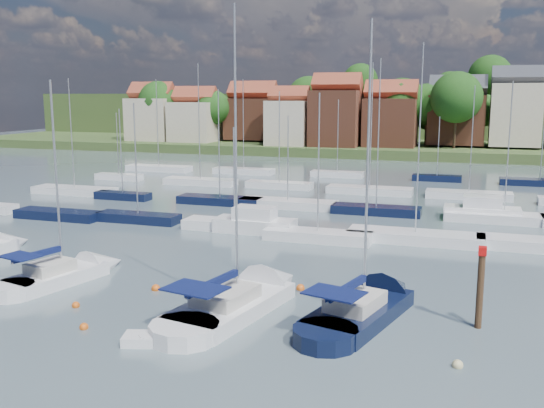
% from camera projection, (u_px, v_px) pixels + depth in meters
% --- Properties ---
extents(ground, '(260.00, 260.00, 0.00)m').
position_uv_depth(ground, '(357.00, 198.00, 69.59)').
color(ground, '#43545B').
rests_on(ground, ground).
extents(sailboat_left, '(4.95, 10.39, 13.73)m').
position_uv_depth(sailboat_left, '(70.00, 274.00, 39.06)').
color(sailboat_left, white).
rests_on(sailboat_left, ground).
extents(sailboat_centre, '(5.96, 13.58, 17.80)m').
position_uv_depth(sailboat_centre, '(249.00, 298.00, 34.50)').
color(sailboat_centre, white).
rests_on(sailboat_centre, ground).
extents(sailboat_navy, '(6.17, 12.57, 16.81)m').
position_uv_depth(sailboat_navy, '(371.00, 305.00, 33.26)').
color(sailboat_navy, black).
rests_on(sailboat_navy, ground).
extents(tender, '(3.00, 2.00, 0.60)m').
position_uv_depth(tender, '(152.00, 339.00, 28.95)').
color(tender, white).
rests_on(tender, ground).
extents(timber_piling, '(0.40, 0.40, 6.53)m').
position_uv_depth(timber_piling, '(479.00, 305.00, 30.77)').
color(timber_piling, '#4C331E').
rests_on(timber_piling, ground).
extents(buoy_b, '(0.45, 0.45, 0.45)m').
position_uv_depth(buoy_b, '(84.00, 329.00, 30.82)').
color(buoy_b, '#D85914').
rests_on(buoy_b, ground).
extents(buoy_c, '(0.44, 0.44, 0.44)m').
position_uv_depth(buoy_c, '(76.00, 307.00, 33.99)').
color(buoy_c, '#D85914').
rests_on(buoy_c, ground).
extents(buoy_d, '(0.50, 0.50, 0.50)m').
position_uv_depth(buoy_d, '(199.00, 331.00, 30.55)').
color(buoy_d, beige).
rests_on(buoy_d, ground).
extents(buoy_e, '(0.52, 0.52, 0.52)m').
position_uv_depth(buoy_e, '(300.00, 290.00, 37.02)').
color(buoy_e, '#D85914').
rests_on(buoy_e, ground).
extents(buoy_f, '(0.49, 0.49, 0.49)m').
position_uv_depth(buoy_f, '(457.00, 367.00, 26.50)').
color(buoy_f, beige).
rests_on(buoy_f, ground).
extents(buoy_g, '(0.45, 0.45, 0.45)m').
position_uv_depth(buoy_g, '(26.00, 279.00, 39.23)').
color(buoy_g, '#D85914').
rests_on(buoy_g, ground).
extents(buoy_h, '(0.54, 0.54, 0.54)m').
position_uv_depth(buoy_h, '(156.00, 290.00, 36.94)').
color(buoy_h, '#D85914').
rests_on(buoy_h, ground).
extents(marina_field, '(79.62, 41.41, 15.93)m').
position_uv_depth(marina_field, '(367.00, 203.00, 64.39)').
color(marina_field, white).
rests_on(marina_field, ground).
extents(far_shore_town, '(212.46, 90.00, 22.27)m').
position_uv_depth(far_shore_town, '(432.00, 123.00, 154.71)').
color(far_shore_town, '#45562B').
rests_on(far_shore_town, ground).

